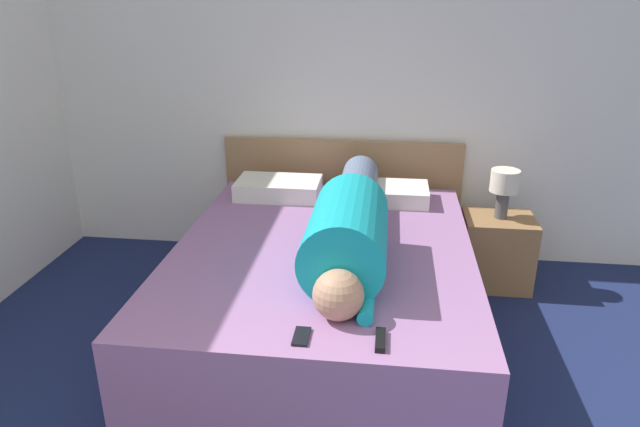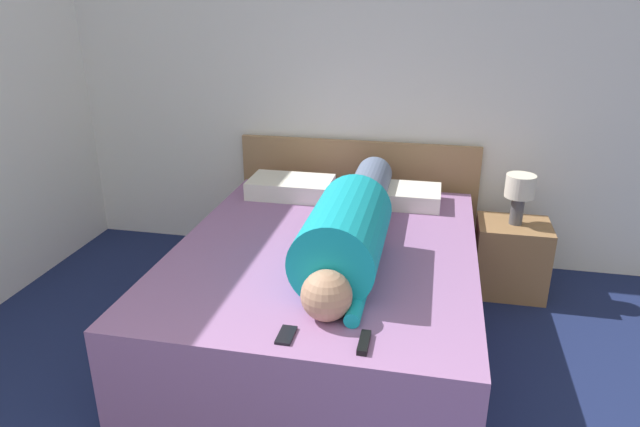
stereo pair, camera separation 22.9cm
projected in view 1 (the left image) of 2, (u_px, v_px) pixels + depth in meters
The scene contains 10 objects.
wall_back at pixel (351, 81), 4.00m from camera, with size 5.57×0.06×2.60m.
bed at pixel (323, 293), 3.23m from camera, with size 1.62×2.06×0.59m.
headboard at pixel (342, 198), 4.26m from camera, with size 1.74×0.04×0.89m.
nightstand at pixel (496, 251), 3.87m from camera, with size 0.46×0.38×0.49m.
table_lamp at pixel (504, 186), 3.70m from camera, with size 0.18×0.18×0.33m.
person_lying at pixel (350, 224), 2.98m from camera, with size 0.39×1.81×0.39m.
pillow_near_headboard at pixel (279, 188), 3.84m from camera, with size 0.56×0.34×0.12m.
pillow_second at pixel (388, 193), 3.76m from camera, with size 0.53×0.34×0.11m.
tv_remote at pixel (380, 340), 2.26m from camera, with size 0.04×0.15×0.02m.
cell_phone at pixel (301, 336), 2.30m from camera, with size 0.06×0.13×0.01m.
Camera 1 is at (0.28, -0.20, 1.90)m, focal length 32.00 mm.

